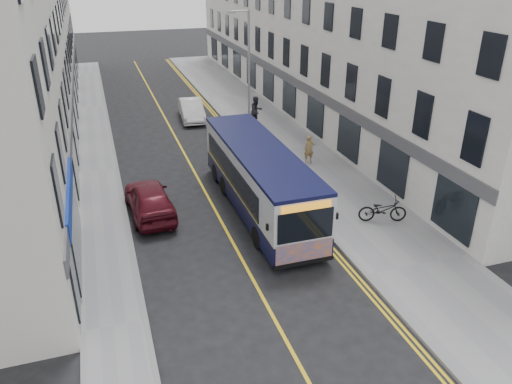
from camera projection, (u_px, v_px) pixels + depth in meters
ground at (252, 278)px, 18.25m from camera, size 140.00×140.00×0.00m
pavement_east at (291, 149)px, 30.28m from camera, size 4.50×64.00×0.12m
pavement_west at (98, 172)px, 27.14m from camera, size 2.00×64.00×0.12m
kerb_east at (255, 153)px, 29.65m from camera, size 0.18×64.00×0.13m
kerb_west at (117, 169)px, 27.42m from camera, size 0.18×64.00×0.13m
road_centre_line at (189, 162)px, 28.56m from camera, size 0.12×64.00×0.01m
road_dbl_yellow_inner at (248, 155)px, 29.55m from camera, size 0.10×64.00×0.01m
road_dbl_yellow_outer at (251, 155)px, 29.61m from camera, size 0.10×64.00×0.01m
terrace_east at (315, 19)px, 36.73m from camera, size 6.00×46.00×13.00m
terrace_west at (12, 30)px, 31.01m from camera, size 6.00×46.00×13.00m
streetlamp at (248, 73)px, 29.57m from camera, size 1.32×0.18×8.00m
city_bus at (259, 177)px, 22.46m from camera, size 2.46×10.53×3.06m
bicycle at (383, 210)px, 21.73m from camera, size 2.22×1.34×1.10m
pedestrian_near at (309, 149)px, 27.90m from camera, size 0.61×0.45×1.55m
pedestrian_far at (256, 111)px, 34.01m from camera, size 1.18×1.06×2.00m
car_white at (192, 110)px, 35.69m from camera, size 1.85×4.47×1.44m
car_maroon at (149, 199)px, 22.45m from camera, size 2.10×4.65×1.55m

